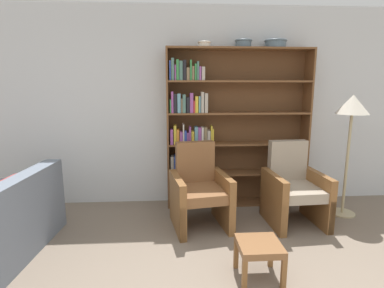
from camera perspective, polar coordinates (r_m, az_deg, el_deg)
The scene contains 9 objects.
wall_back at distance 4.30m, azimuth 3.30°, elevation 6.98°, with size 12.00×0.06×2.75m.
bookshelf at distance 4.19m, azimuth 5.80°, elevation 2.60°, with size 1.96×0.30×2.17m.
bowl_olive at distance 4.13m, azimuth 2.37°, elevation 18.50°, with size 0.18×0.18×0.08m.
bowl_terracotta at distance 4.22m, azimuth 9.75°, elevation 18.41°, with size 0.23×0.23×0.10m.
bowl_sage at distance 4.33m, azimuth 15.63°, elevation 17.97°, with size 0.30×0.30×0.10m.
armchair_leather at distance 3.65m, azimuth 1.41°, elevation -8.93°, with size 0.74×0.78×0.99m.
armchair_cushioned at distance 3.93m, azimuth 18.78°, elevation -8.09°, with size 0.68×0.72×0.99m.
floor_lamp at distance 4.26m, azimuth 28.18°, elevation 5.37°, with size 0.40×0.40×1.57m.
footstool at distance 2.82m, azimuth 12.67°, elevation -18.93°, with size 0.37×0.37×0.34m.
Camera 1 is at (-0.52, -1.35, 1.66)m, focal length 28.00 mm.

